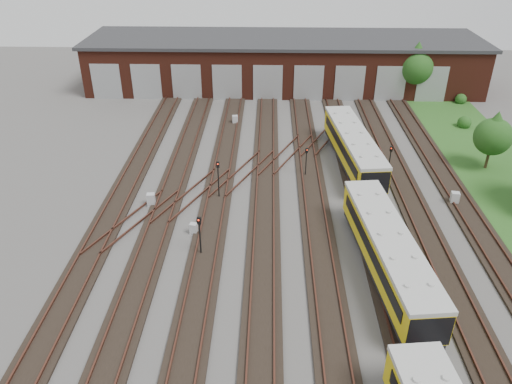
{
  "coord_description": "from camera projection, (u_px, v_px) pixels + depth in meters",
  "views": [
    {
      "loc": [
        -1.72,
        -25.8,
        21.11
      ],
      "look_at": [
        -2.68,
        7.4,
        2.0
      ],
      "focal_mm": 35.0,
      "sensor_mm": 36.0,
      "label": 1
    }
  ],
  "objects": [
    {
      "name": "relay_cabinet_2",
      "position": [
        194.0,
        229.0,
        36.75
      ],
      "size": [
        0.61,
        0.55,
        0.87
      ],
      "primitive_type": "cube",
      "rotation": [
        0.0,
        0.0,
        -0.25
      ],
      "color": "#AFB1B4",
      "rests_on": "ground"
    },
    {
      "name": "tree_0",
      "position": [
        416.0,
        63.0,
        60.48
      ],
      "size": [
        4.3,
        4.3,
        7.13
      ],
      "color": "#362A18",
      "rests_on": "ground"
    },
    {
      "name": "tree_1",
      "position": [
        494.0,
        132.0,
        44.38
      ],
      "size": [
        3.37,
        3.37,
        5.58
      ],
      "color": "#362A18",
      "rests_on": "ground"
    },
    {
      "name": "track_network",
      "position": [
        291.0,
        268.0,
        33.3
      ],
      "size": [
        30.4,
        70.0,
        0.33
      ],
      "color": "black",
      "rests_on": "ground"
    },
    {
      "name": "signal_mast_3",
      "position": [
        390.0,
        156.0,
        44.36
      ],
      "size": [
        0.27,
        0.26,
        2.7
      ],
      "rotation": [
        0.0,
        0.0,
        -0.41
      ],
      "color": "black",
      "rests_on": "ground"
    },
    {
      "name": "bush_2",
      "position": [
        461.0,
        98.0,
        61.06
      ],
      "size": [
        1.38,
        1.38,
        1.38
      ],
      "primitive_type": "sphere",
      "color": "#1A4112",
      "rests_on": "ground"
    },
    {
      "name": "relay_cabinet_3",
      "position": [
        342.0,
        118.0,
        55.56
      ],
      "size": [
        0.78,
        0.7,
        1.11
      ],
      "primitive_type": "cube",
      "rotation": [
        0.0,
        0.0,
        -0.23
      ],
      "color": "#AFB1B4",
      "rests_on": "ground"
    },
    {
      "name": "relay_cabinet_1",
      "position": [
        235.0,
        120.0,
        55.3
      ],
      "size": [
        0.66,
        0.59,
        0.97
      ],
      "primitive_type": "cube",
      "rotation": [
        0.0,
        0.0,
        0.19
      ],
      "color": "#AFB1B4",
      "rests_on": "ground"
    },
    {
      "name": "relay_cabinet_0",
      "position": [
        151.0,
        200.0,
        40.2
      ],
      "size": [
        0.69,
        0.59,
        1.06
      ],
      "primitive_type": "cube",
      "rotation": [
        0.0,
        0.0,
        0.1
      ],
      "color": "#AFB1B4",
      "rests_on": "ground"
    },
    {
      "name": "maintenance_shed",
      "position": [
        283.0,
        62.0,
        65.87
      ],
      "size": [
        51.0,
        12.5,
        6.35
      ],
      "color": "#4C1D13",
      "rests_on": "ground"
    },
    {
      "name": "signal_mast_2",
      "position": [
        218.0,
        175.0,
        40.38
      ],
      "size": [
        0.27,
        0.25,
        3.36
      ],
      "rotation": [
        0.0,
        0.0,
        0.15
      ],
      "color": "black",
      "rests_on": "ground"
    },
    {
      "name": "signal_mast_1",
      "position": [
        306.0,
        159.0,
        43.94
      ],
      "size": [
        0.25,
        0.24,
        2.75
      ],
      "rotation": [
        0.0,
        0.0,
        0.33
      ],
      "color": "black",
      "rests_on": "ground"
    },
    {
      "name": "ground",
      "position": [
        293.0,
        275.0,
        32.84
      ],
      "size": [
        120.0,
        120.0,
        0.0
      ],
      "primitive_type": "plane",
      "color": "#464441",
      "rests_on": "ground"
    },
    {
      "name": "signal_mast_0",
      "position": [
        200.0,
        231.0,
        33.75
      ],
      "size": [
        0.28,
        0.26,
        3.08
      ],
      "rotation": [
        0.0,
        0.0,
        -0.14
      ],
      "color": "black",
      "rests_on": "ground"
    },
    {
      "name": "relay_cabinet_4",
      "position": [
        455.0,
        198.0,
        40.4
      ],
      "size": [
        0.69,
        0.6,
        1.05
      ],
      "primitive_type": "cube",
      "rotation": [
        0.0,
        0.0,
        -0.12
      ],
      "color": "#AFB1B4",
      "rests_on": "ground"
    },
    {
      "name": "metro_train",
      "position": [
        388.0,
        252.0,
        31.94
      ],
      "size": [
        4.03,
        46.28,
        2.91
      ],
      "rotation": [
        0.0,
        0.0,
        0.11
      ],
      "color": "black",
      "rests_on": "ground"
    },
    {
      "name": "bush_1",
      "position": [
        465.0,
        121.0,
        54.37
      ],
      "size": [
        1.46,
        1.46,
        1.46
      ],
      "primitive_type": "sphere",
      "color": "#1A4112",
      "rests_on": "ground"
    }
  ]
}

